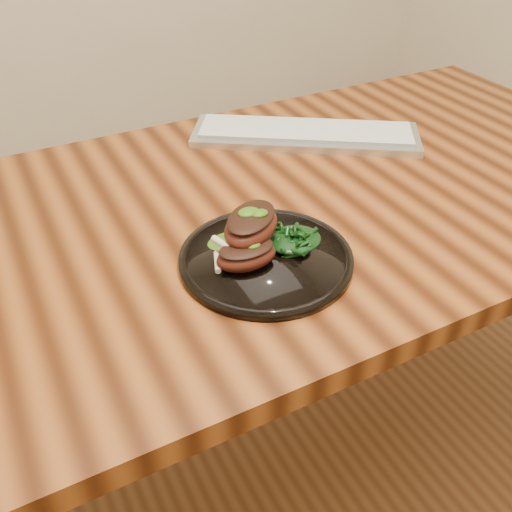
{
  "coord_description": "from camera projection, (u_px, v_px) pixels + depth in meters",
  "views": [
    {
      "loc": [
        -0.45,
        -0.78,
        1.29
      ],
      "look_at": [
        -0.14,
        -0.18,
        0.78
      ],
      "focal_mm": 40.0,
      "sensor_mm": 36.0,
      "label": 1
    }
  ],
  "objects": [
    {
      "name": "keyboard",
      "position": [
        305.0,
        134.0,
        1.23
      ],
      "size": [
        0.49,
        0.39,
        0.02
      ],
      "color": "silver",
      "rests_on": "desk"
    },
    {
      "name": "lamb_chop_back",
      "position": [
        251.0,
        225.0,
        0.86
      ],
      "size": [
        0.13,
        0.13,
        0.05
      ],
      "color": "#45170D",
      "rests_on": "plate"
    },
    {
      "name": "desk",
      "position": [
        277.0,
        234.0,
        1.09
      ],
      "size": [
        1.6,
        0.8,
        0.75
      ],
      "color": "#381707",
      "rests_on": "ground"
    },
    {
      "name": "herb_smear",
      "position": [
        230.0,
        241.0,
        0.9
      ],
      "size": [
        0.08,
        0.05,
        0.0
      ],
      "primitive_type": "ellipsoid",
      "color": "#1E4A08",
      "rests_on": "plate"
    },
    {
      "name": "greens_heap",
      "position": [
        294.0,
        237.0,
        0.88
      ],
      "size": [
        0.09,
        0.08,
        0.03
      ],
      "color": "black",
      "rests_on": "plate"
    },
    {
      "name": "lamb_chop_front",
      "position": [
        246.0,
        254.0,
        0.84
      ],
      "size": [
        0.1,
        0.07,
        0.04
      ],
      "color": "#45170D",
      "rests_on": "plate"
    },
    {
      "name": "plate",
      "position": [
        266.0,
        259.0,
        0.87
      ],
      "size": [
        0.27,
        0.27,
        0.02
      ],
      "color": "black",
      "rests_on": "desk"
    }
  ]
}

